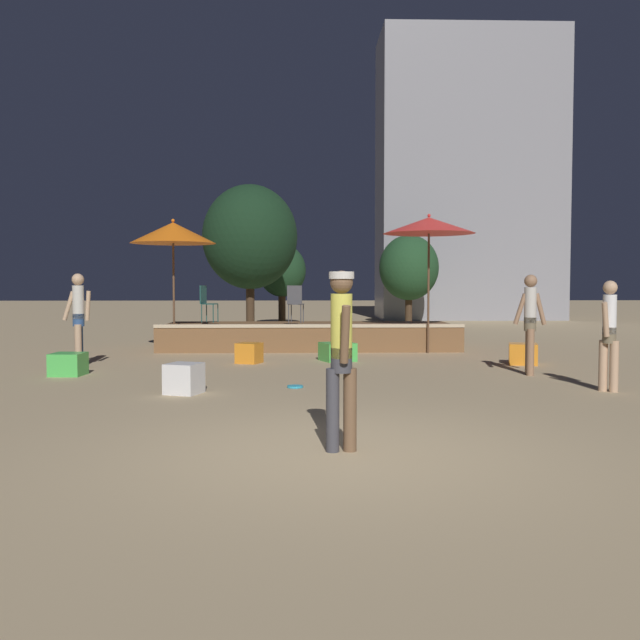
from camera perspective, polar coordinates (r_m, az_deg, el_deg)
ground_plane at (r=6.96m, az=1.32°, el=-10.56°), size 120.00×120.00×0.00m
wooden_deck at (r=18.00m, az=-0.87°, el=-1.27°), size 7.25×2.84×0.67m
patio_umbrella_0 at (r=17.18m, az=-11.67°, el=6.83°), size 2.00×2.00×3.13m
patio_umbrella_1 at (r=16.78m, az=8.71°, el=7.47°), size 2.12×2.12×3.23m
cube_seat_0 at (r=10.70m, az=-10.83°, el=-4.62°), size 0.59×0.59×0.45m
cube_seat_1 at (r=14.56m, az=-5.69°, el=-2.64°), size 0.57×0.57×0.41m
cube_seat_2 at (r=13.34m, az=-19.50°, el=-3.35°), size 0.58×0.58×0.40m
cube_seat_3 at (r=14.84m, az=15.93°, el=-2.63°), size 0.67×0.67×0.42m
cube_seat_4 at (r=14.91m, az=1.41°, el=-2.56°), size 0.81×0.81×0.38m
person_0 at (r=11.50m, az=22.13°, el=-0.91°), size 0.38×0.40×1.67m
person_1 at (r=13.11m, az=16.46°, el=0.01°), size 0.58×0.30×1.78m
person_2 at (r=14.44m, az=-18.76°, el=0.33°), size 0.54×0.31×1.81m
person_3 at (r=6.84m, az=1.73°, el=-2.38°), size 0.30×0.51×1.75m
bistro_chair_0 at (r=17.59m, az=-9.09°, el=1.59°), size 0.43×0.42×0.90m
bistro_chair_1 at (r=17.15m, az=-2.00°, el=1.59°), size 0.41×0.42×0.90m
frisbee_disc at (r=11.14m, az=-2.00°, el=-5.34°), size 0.25×0.25×0.03m
background_tree_0 at (r=28.73m, az=7.13°, el=4.16°), size 2.37×2.37×3.55m
background_tree_1 at (r=27.76m, az=-3.07°, el=3.94°), size 1.86×1.86×3.14m
background_tree_2 at (r=23.69m, az=-5.63°, el=6.61°), size 3.12×3.12×4.86m
distant_building at (r=33.54m, az=11.78°, el=11.03°), size 8.09×3.65×12.74m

